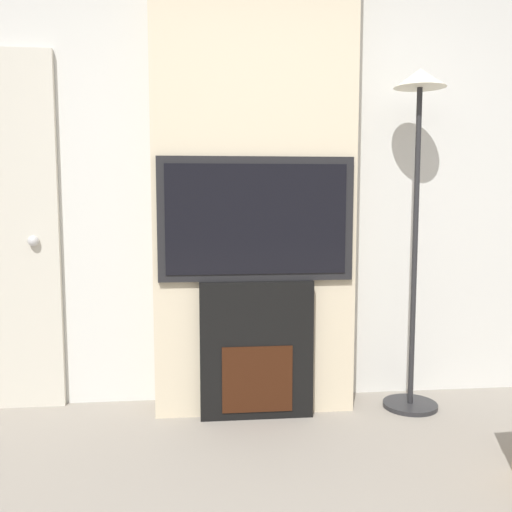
% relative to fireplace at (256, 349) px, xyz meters
% --- Properties ---
extents(wall_back, '(6.00, 0.06, 2.70)m').
position_rel_fireplace_xyz_m(wall_back, '(0.00, 0.32, 0.97)').
color(wall_back, silver).
rests_on(wall_back, ground_plane).
extents(chimney_breast, '(1.10, 0.29, 2.70)m').
position_rel_fireplace_xyz_m(chimney_breast, '(0.00, 0.15, 0.97)').
color(chimney_breast, beige).
rests_on(chimney_breast, ground_plane).
extents(fireplace, '(0.62, 0.15, 0.76)m').
position_rel_fireplace_xyz_m(fireplace, '(0.00, 0.00, 0.00)').
color(fireplace, black).
rests_on(fireplace, ground_plane).
extents(television, '(1.05, 0.07, 0.66)m').
position_rel_fireplace_xyz_m(television, '(0.00, -0.00, 0.71)').
color(television, black).
rests_on(television, fireplace).
extents(floor_lamp, '(0.31, 0.31, 1.90)m').
position_rel_fireplace_xyz_m(floor_lamp, '(0.90, 0.02, 0.98)').
color(floor_lamp, '#262628').
rests_on(floor_lamp, ground_plane).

